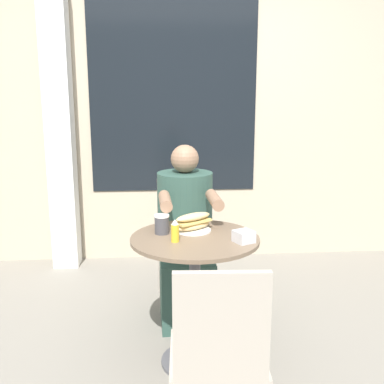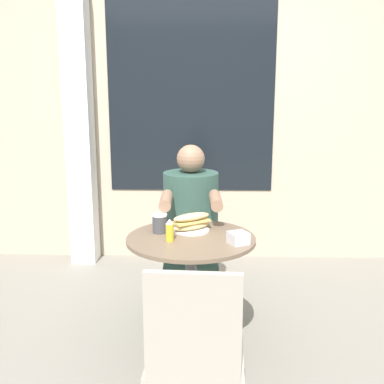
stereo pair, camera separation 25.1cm
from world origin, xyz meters
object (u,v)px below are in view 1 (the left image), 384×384
Objects in this scene: sandwich_on_plate at (194,223)px; cafe_table at (195,273)px; diner_chair at (182,228)px; seated_diner at (186,246)px; condiment_bottle at (175,231)px; drink_cup at (162,224)px; empty_chair_across at (219,349)px.

cafe_table is at bearing -91.46° from sandwich_on_plate.
seated_diner is at bearing 88.86° from diner_chair.
diner_chair is 7.36× the size of condiment_bottle.
seated_diner reaches higher than drink_cup.
cafe_table is 0.85× the size of empty_chair_across.
condiment_bottle is at bearing 105.20° from empty_chair_across.
sandwich_on_plate is 1.94× the size of condiment_bottle.
sandwich_on_plate is (0.02, -0.42, 0.28)m from seated_diner.
condiment_bottle is (-0.14, 0.65, 0.27)m from empty_chair_across.
cafe_table is 0.53m from seated_diner.
condiment_bottle is at bearing 79.65° from seated_diner.
seated_diner reaches higher than sandwich_on_plate.
condiment_bottle is at bearing -121.59° from sandwich_on_plate.
empty_chair_across is at bearing -87.29° from cafe_table.
diner_chair reaches higher than drink_cup.
empty_chair_across reaches higher than cafe_table.
diner_chair is 1.60m from empty_chair_across.
diner_chair is at bearing 94.98° from empty_chair_across.
diner_chair reaches higher than condiment_bottle.
diner_chair reaches higher than sandwich_on_plate.
cafe_table is 0.29m from condiment_bottle.
seated_diner reaches higher than cafe_table.
sandwich_on_plate is 0.18m from drink_cup.
drink_cup is at bearing 114.58° from condiment_bottle.
cafe_table is 0.27m from sandwich_on_plate.
drink_cup is at bearing 69.34° from seated_diner.
cafe_table is 0.85× the size of diner_chair.
condiment_bottle reaches higher than cafe_table.
drink_cup is at bearing -168.82° from sandwich_on_plate.
drink_cup is at bearing 156.31° from cafe_table.
sandwich_on_plate is at bearing 58.41° from condiment_bottle.
sandwich_on_plate is at bearing 88.54° from cafe_table.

